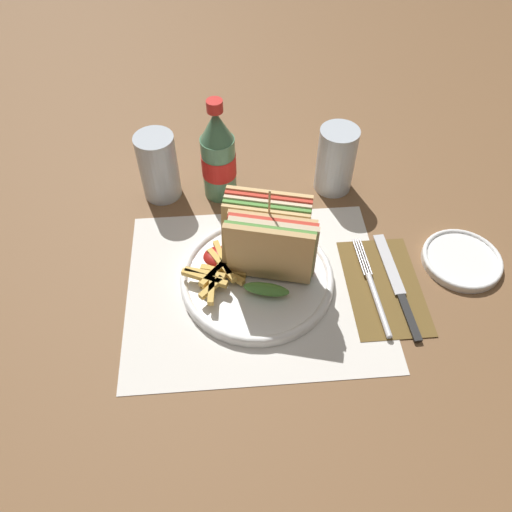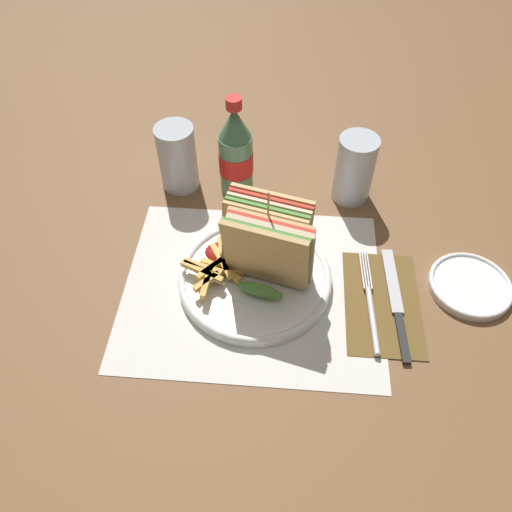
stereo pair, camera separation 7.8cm
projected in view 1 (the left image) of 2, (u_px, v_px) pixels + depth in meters
name	position (u px, v px, depth m)	size (l,w,h in m)	color
ground_plane	(273.00, 287.00, 0.79)	(4.00, 4.00, 0.00)	brown
placemat	(256.00, 286.00, 0.79)	(0.40, 0.33, 0.00)	silver
plate_main	(257.00, 278.00, 0.79)	(0.24, 0.24, 0.02)	white
club_sandwich	(268.00, 243.00, 0.74)	(0.14, 0.13, 0.17)	tan
fries_pile	(217.00, 274.00, 0.77)	(0.10, 0.12, 0.02)	gold
ketchup_blob	(218.00, 256.00, 0.79)	(0.05, 0.04, 0.02)	maroon
napkin	(384.00, 286.00, 0.79)	(0.12, 0.19, 0.00)	brown
fork	(375.00, 294.00, 0.77)	(0.02, 0.19, 0.01)	silver
knife	(397.00, 285.00, 0.79)	(0.02, 0.21, 0.00)	black
coke_bottle_near	(218.00, 157.00, 0.87)	(0.06, 0.06, 0.19)	#4C7F5B
glass_near	(336.00, 160.00, 0.89)	(0.07, 0.07, 0.13)	silver
glass_far	(159.00, 167.00, 0.88)	(0.07, 0.07, 0.13)	silver
side_saucer	(462.00, 260.00, 0.82)	(0.13, 0.13, 0.01)	white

